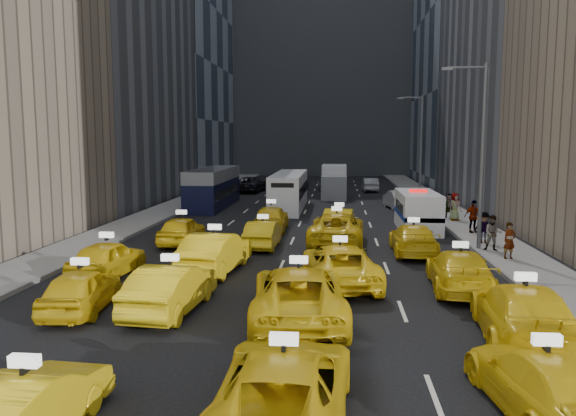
# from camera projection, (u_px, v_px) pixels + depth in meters

# --- Properties ---
(ground) EXTENTS (160.00, 160.00, 0.00)m
(ground) POSITION_uv_depth(u_px,v_px,m) (254.00, 328.00, 16.38)
(ground) COLOR black
(ground) RESTS_ON ground
(sidewalk_west) EXTENTS (3.00, 90.00, 0.15)m
(sidewalk_west) POSITION_uv_depth(u_px,v_px,m) (164.00, 211.00, 41.99)
(sidewalk_west) COLOR gray
(sidewalk_west) RESTS_ON ground
(sidewalk_east) EXTENTS (3.00, 90.00, 0.15)m
(sidewalk_east) POSITION_uv_depth(u_px,v_px,m) (450.00, 214.00, 40.17)
(sidewalk_east) COLOR gray
(sidewalk_east) RESTS_ON ground
(curb_west) EXTENTS (0.15, 90.00, 0.18)m
(curb_west) POSITION_uv_depth(u_px,v_px,m) (183.00, 211.00, 41.87)
(curb_west) COLOR slate
(curb_west) RESTS_ON ground
(curb_east) EXTENTS (0.15, 90.00, 0.18)m
(curb_east) POSITION_uv_depth(u_px,v_px,m) (430.00, 214.00, 40.29)
(curb_east) COLOR slate
(curb_east) RESTS_ON ground
(building_west_far) EXTENTS (16.00, 22.00, 42.00)m
(building_west_far) POSITION_uv_depth(u_px,v_px,m) (152.00, 11.00, 68.91)
(building_west_far) COLOR #2D3847
(building_west_far) RESTS_ON ground
(building_backdrop) EXTENTS (30.00, 12.00, 40.00)m
(building_backdrop) POSITION_uv_depth(u_px,v_px,m) (323.00, 42.00, 85.05)
(building_backdrop) COLOR slate
(building_backdrop) RESTS_ON ground
(streetlight_near) EXTENTS (2.15, 0.22, 9.00)m
(streetlight_near) POSITION_uv_depth(u_px,v_px,m) (480.00, 150.00, 26.83)
(streetlight_near) COLOR #595B60
(streetlight_near) RESTS_ON ground
(streetlight_far) EXTENTS (2.15, 0.22, 9.00)m
(streetlight_far) POSITION_uv_depth(u_px,v_px,m) (420.00, 145.00, 46.60)
(streetlight_far) COLOR #595B60
(streetlight_far) RESTS_ON ground
(taxi_1) EXTENTS (1.70, 4.12, 1.33)m
(taxi_1) POSITION_uv_depth(u_px,v_px,m) (27.00, 408.00, 10.16)
(taxi_1) COLOR yellow
(taxi_1) RESTS_ON ground
(taxi_2) EXTENTS (2.61, 5.52, 1.52)m
(taxi_2) POSITION_uv_depth(u_px,v_px,m) (284.00, 388.00, 10.72)
(taxi_2) COLOR yellow
(taxi_2) RESTS_ON ground
(taxi_3) EXTENTS (2.51, 4.90, 1.36)m
(taxi_3) POSITION_uv_depth(u_px,v_px,m) (544.00, 383.00, 11.12)
(taxi_3) COLOR yellow
(taxi_3) RESTS_ON ground
(taxi_4) EXTENTS (2.04, 4.27, 1.41)m
(taxi_4) POSITION_uv_depth(u_px,v_px,m) (81.00, 290.00, 17.87)
(taxi_4) COLOR yellow
(taxi_4) RESTS_ON ground
(taxi_5) EXTENTS (2.02, 4.81, 1.55)m
(taxi_5) POSITION_uv_depth(u_px,v_px,m) (171.00, 288.00, 17.82)
(taxi_5) COLOR yellow
(taxi_5) RESTS_ON ground
(taxi_6) EXTENTS (3.22, 6.16, 1.66)m
(taxi_6) POSITION_uv_depth(u_px,v_px,m) (299.00, 294.00, 16.99)
(taxi_6) COLOR yellow
(taxi_6) RESTS_ON ground
(taxi_7) EXTENTS (2.84, 5.77, 1.61)m
(taxi_7) POSITION_uv_depth(u_px,v_px,m) (524.00, 314.00, 15.10)
(taxi_7) COLOR yellow
(taxi_7) RESTS_ON ground
(taxi_8) EXTENTS (2.03, 4.44, 1.48)m
(taxi_8) POSITION_uv_depth(u_px,v_px,m) (107.00, 259.00, 22.33)
(taxi_8) COLOR yellow
(taxi_8) RESTS_ON ground
(taxi_9) EXTENTS (2.33, 5.21, 1.66)m
(taxi_9) POSITION_uv_depth(u_px,v_px,m) (215.00, 252.00, 23.14)
(taxi_9) COLOR yellow
(taxi_9) RESTS_ON ground
(taxi_10) EXTENTS (3.24, 5.81, 1.54)m
(taxi_10) POSITION_uv_depth(u_px,v_px,m) (340.00, 265.00, 21.12)
(taxi_10) COLOR yellow
(taxi_10) RESTS_ON ground
(taxi_11) EXTENTS (2.38, 5.20, 1.47)m
(taxi_11) POSITION_uv_depth(u_px,v_px,m) (460.00, 270.00, 20.32)
(taxi_11) COLOR yellow
(taxi_11) RESTS_ON ground
(taxi_12) EXTENTS (1.78, 4.32, 1.47)m
(taxi_12) POSITION_uv_depth(u_px,v_px,m) (182.00, 230.00, 29.19)
(taxi_12) COLOR yellow
(taxi_12) RESTS_ON ground
(taxi_13) EXTENTS (1.53, 4.17, 1.37)m
(taxi_13) POSITION_uv_depth(u_px,v_px,m) (263.00, 234.00, 28.27)
(taxi_13) COLOR yellow
(taxi_13) RESTS_ON ground
(taxi_14) EXTENTS (2.99, 6.04, 1.65)m
(taxi_14) POSITION_uv_depth(u_px,v_px,m) (337.00, 229.00, 29.16)
(taxi_14) COLOR yellow
(taxi_14) RESTS_ON ground
(taxi_15) EXTENTS (2.03, 4.94, 1.43)m
(taxi_15) POSITION_uv_depth(u_px,v_px,m) (413.00, 239.00, 26.71)
(taxi_15) COLOR yellow
(taxi_15) RESTS_ON ground
(taxi_16) EXTENTS (1.90, 4.62, 1.57)m
(taxi_16) POSITION_uv_depth(u_px,v_px,m) (271.00, 218.00, 33.26)
(taxi_16) COLOR yellow
(taxi_16) RESTS_ON ground
(taxi_17) EXTENTS (1.92, 4.64, 1.49)m
(taxi_17) POSITION_uv_depth(u_px,v_px,m) (339.00, 221.00, 32.31)
(taxi_17) COLOR yellow
(taxi_17) RESTS_ON ground
(nypd_van) EXTENTS (2.46, 5.81, 2.46)m
(nypd_van) POSITION_uv_depth(u_px,v_px,m) (418.00, 212.00, 33.63)
(nypd_van) COLOR white
(nypd_van) RESTS_ON ground
(double_decker) EXTENTS (3.55, 10.64, 3.04)m
(double_decker) POSITION_uv_depth(u_px,v_px,m) (213.00, 188.00, 44.79)
(double_decker) COLOR black
(double_decker) RESTS_ON ground
(city_bus) EXTENTS (3.26, 10.92, 2.78)m
(city_bus) POSITION_uv_depth(u_px,v_px,m) (289.00, 191.00, 43.69)
(city_bus) COLOR silver
(city_bus) RESTS_ON ground
(box_truck) EXTENTS (2.73, 6.68, 2.98)m
(box_truck) POSITION_uv_depth(u_px,v_px,m) (334.00, 182.00, 52.02)
(box_truck) COLOR silver
(box_truck) RESTS_ON ground
(misc_car_0) EXTENTS (2.15, 4.66, 1.48)m
(misc_car_0) POSITION_uv_depth(u_px,v_px,m) (398.00, 199.00, 43.65)
(misc_car_0) COLOR #9C9EA3
(misc_car_0) RESTS_ON ground
(misc_car_1) EXTENTS (3.19, 5.85, 1.56)m
(misc_car_1) POSITION_uv_depth(u_px,v_px,m) (251.00, 184.00, 57.23)
(misc_car_1) COLOR black
(misc_car_1) RESTS_ON ground
(misc_car_2) EXTENTS (2.63, 5.69, 1.61)m
(misc_car_2) POSITION_uv_depth(u_px,v_px,m) (329.00, 182.00, 59.70)
(misc_car_2) COLOR slate
(misc_car_2) RESTS_ON ground
(misc_car_3) EXTENTS (2.22, 4.69, 1.55)m
(misc_car_3) POSITION_uv_depth(u_px,v_px,m) (298.00, 183.00, 59.02)
(misc_car_3) COLOR black
(misc_car_3) RESTS_ON ground
(misc_car_4) EXTENTS (1.63, 4.30, 1.40)m
(misc_car_4) POSITION_uv_depth(u_px,v_px,m) (370.00, 185.00, 57.75)
(misc_car_4) COLOR #94969B
(misc_car_4) RESTS_ON ground
(pedestrian_0) EXTENTS (0.70, 0.58, 1.64)m
(pedestrian_0) POSITION_uv_depth(u_px,v_px,m) (509.00, 241.00, 24.96)
(pedestrian_0) COLOR gray
(pedestrian_0) RESTS_ON sidewalk_east
(pedestrian_1) EXTENTS (0.92, 0.68, 1.70)m
(pedestrian_1) POSITION_uv_depth(u_px,v_px,m) (493.00, 233.00, 26.72)
(pedestrian_1) COLOR gray
(pedestrian_1) RESTS_ON sidewalk_east
(pedestrian_2) EXTENTS (1.07, 0.53, 1.60)m
(pedestrian_2) POSITION_uv_depth(u_px,v_px,m) (484.00, 228.00, 28.66)
(pedestrian_2) COLOR gray
(pedestrian_2) RESTS_ON sidewalk_east
(pedestrian_3) EXTENTS (1.19, 0.83, 1.86)m
(pedestrian_3) POSITION_uv_depth(u_px,v_px,m) (473.00, 216.00, 31.81)
(pedestrian_3) COLOR gray
(pedestrian_3) RESTS_ON sidewalk_east
(pedestrian_4) EXTENTS (0.99, 0.77, 1.80)m
(pedestrian_4) POSITION_uv_depth(u_px,v_px,m) (455.00, 207.00, 36.55)
(pedestrian_4) COLOR gray
(pedestrian_4) RESTS_ON sidewalk_east
(pedestrian_5) EXTENTS (1.59, 0.91, 1.65)m
(pedestrian_5) POSITION_uv_depth(u_px,v_px,m) (449.00, 206.00, 37.65)
(pedestrian_5) COLOR gray
(pedestrian_5) RESTS_ON sidewalk_east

